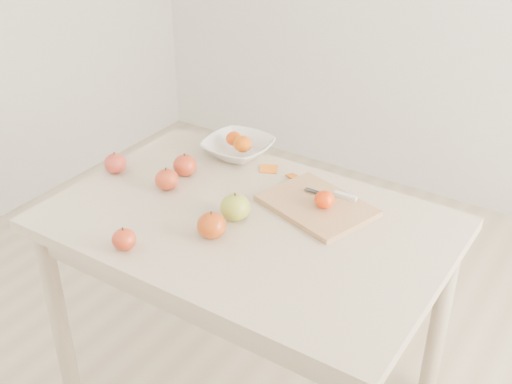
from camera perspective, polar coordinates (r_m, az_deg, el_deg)
The scene contains 15 objects.
table at distance 2.00m, azimuth -0.79°, elevation -4.78°, with size 1.20×0.80×0.75m.
cutting_board at distance 2.00m, azimuth 5.42°, elevation -1.20°, with size 0.33×0.24×0.02m, color tan.
board_tangerine at distance 1.97m, azimuth 6.10°, elevation -0.67°, with size 0.06×0.06×0.05m, color red.
fruit_bowl at distance 2.30m, azimuth -1.60°, elevation 3.94°, with size 0.24×0.24×0.06m, color white.
bowl_tangerine_near at distance 2.31m, azimuth -1.98°, elevation 4.77°, with size 0.06×0.06×0.05m, color #C95907.
bowl_tangerine_far at distance 2.26m, azimuth -1.20°, elevation 4.30°, with size 0.07×0.07×0.06m, color #C84807.
orange_peel_a at distance 2.21m, azimuth 1.15°, elevation 1.97°, with size 0.06×0.04×0.00m, color orange.
orange_peel_b at distance 2.17m, azimuth 3.36°, elevation 1.33°, with size 0.04×0.04×0.00m, color #D75C0F.
paring_knife at distance 2.03m, azimuth 7.54°, elevation -0.31°, with size 0.17×0.05×0.01m.
apple_green at distance 1.92m, azimuth -1.86°, elevation -1.38°, with size 0.09×0.09×0.08m, color olive.
apple_red_a at distance 2.18m, azimuth -6.33°, elevation 2.38°, with size 0.08×0.08×0.07m, color #9F0C10.
apple_red_b at distance 2.10m, azimuth -7.94°, elevation 1.10°, with size 0.08×0.08×0.07m, color #990C0C.
apple_red_d at distance 2.24m, azimuth -12.39°, elevation 2.51°, with size 0.08×0.08×0.07m, color maroon.
apple_red_c at distance 1.84m, azimuth -11.66°, elevation -4.13°, with size 0.07×0.07×0.06m, color maroon.
apple_red_e at distance 1.85m, azimuth -3.98°, elevation -2.98°, with size 0.09×0.09×0.08m, color maroon.
Camera 1 is at (0.92, -1.35, 1.80)m, focal length 45.00 mm.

